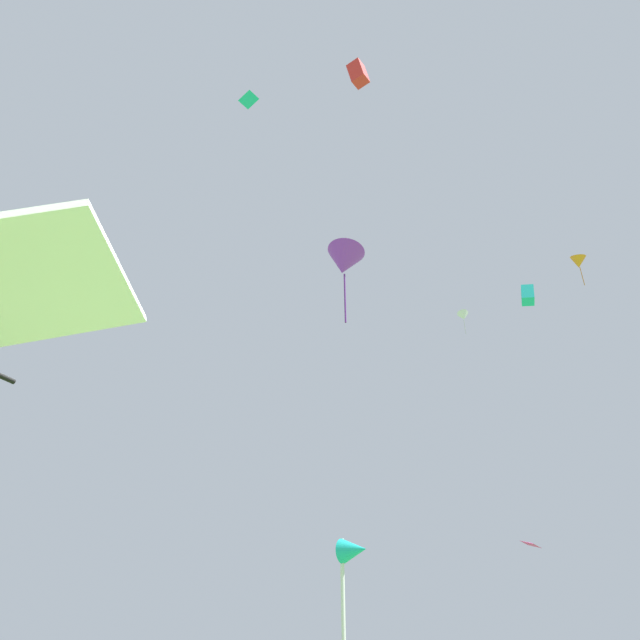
# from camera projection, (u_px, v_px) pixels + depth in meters

# --- Properties ---
(distant_kite_teal_high_right) EXTENTS (0.69, 0.71, 0.28)m
(distant_kite_teal_high_right) POSITION_uv_depth(u_px,v_px,m) (248.00, 99.00, 18.54)
(distant_kite_teal_high_right) COLOR #19B2AD
(distant_kite_teal_low_left) EXTENTS (0.89, 1.13, 1.30)m
(distant_kite_teal_low_left) POSITION_uv_depth(u_px,v_px,m) (528.00, 295.00, 33.01)
(distant_kite_teal_low_left) COLOR #19B2AD
(distant_kite_purple_overhead_distant) EXTENTS (1.35, 1.40, 2.24)m
(distant_kite_purple_overhead_distant) POSITION_uv_depth(u_px,v_px,m) (344.00, 262.00, 14.51)
(distant_kite_purple_overhead_distant) COLOR purple
(distant_kite_white_low_right) EXTENTS (1.05, 1.06, 1.66)m
(distant_kite_white_low_right) POSITION_uv_depth(u_px,v_px,m) (463.00, 316.00, 36.87)
(distant_kite_white_low_right) COLOR white
(distant_kite_magenta_mid_right) EXTENTS (0.69, 0.71, 0.27)m
(distant_kite_magenta_mid_right) POSITION_uv_depth(u_px,v_px,m) (531.00, 544.00, 18.82)
(distant_kite_magenta_mid_right) COLOR #DB2393
(distant_kite_red_high_left) EXTENTS (0.64, 0.68, 0.98)m
(distant_kite_red_high_left) POSITION_uv_depth(u_px,v_px,m) (358.00, 74.00, 20.97)
(distant_kite_red_high_left) COLOR red
(distant_kite_orange_mid_left) EXTENTS (1.19, 1.18, 2.16)m
(distant_kite_orange_mid_left) POSITION_uv_depth(u_px,v_px,m) (578.00, 262.00, 34.55)
(distant_kite_orange_mid_left) COLOR orange
(marker_flag) EXTENTS (0.30, 0.24, 2.09)m
(marker_flag) POSITION_uv_depth(u_px,v_px,m) (352.00, 568.00, 5.67)
(marker_flag) COLOR silver
(marker_flag) RESTS_ON ground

